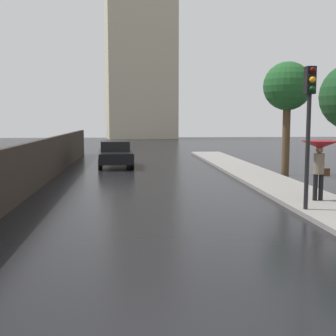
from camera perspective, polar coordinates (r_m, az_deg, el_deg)
The scene contains 5 objects.
car_black_mid_road at distance 25.05m, azimuth -6.82°, elevation 1.82°, with size 2.10×4.54×1.43m.
pedestrian_with_umbrella_near at distance 14.50m, azimuth 18.92°, elevation 2.04°, with size 1.15×1.15×1.86m.
traffic_light at distance 12.90m, azimuth 17.73°, elevation 7.07°, with size 0.26×0.39×3.97m.
street_tree_mid at distance 21.76m, azimuth 15.13°, elevation 9.92°, with size 2.26×2.26×5.34m.
distant_tower at distance 61.92m, azimuth -3.59°, elevation 14.24°, with size 9.91×7.65×22.37m.
Camera 1 is at (-0.68, -3.94, 2.69)m, focal length 47.34 mm.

